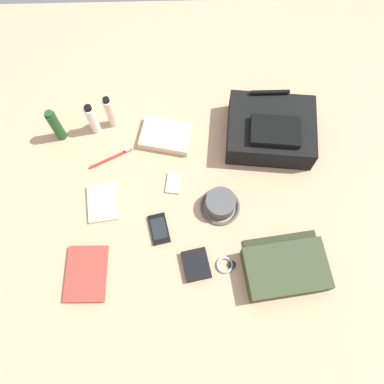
% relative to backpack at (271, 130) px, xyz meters
% --- Properties ---
extents(ground_plane, '(2.64, 2.02, 0.02)m').
position_rel_backpack_xyz_m(ground_plane, '(-0.32, -0.25, -0.07)').
color(ground_plane, tan).
rests_on(ground_plane, ground).
extents(backpack, '(0.36, 0.31, 0.14)m').
position_rel_backpack_xyz_m(backpack, '(0.00, 0.00, 0.00)').
color(backpack, black).
rests_on(backpack, ground_plane).
extents(toiletry_pouch, '(0.30, 0.25, 0.07)m').
position_rel_backpack_xyz_m(toiletry_pouch, '(0.00, -0.54, -0.03)').
color(toiletry_pouch, '#384228').
rests_on(toiletry_pouch, ground_plane).
extents(bucket_hat, '(0.15, 0.15, 0.07)m').
position_rel_backpack_xyz_m(bucket_hat, '(-0.21, -0.30, -0.03)').
color(bucket_hat, '#4B4B4B').
rests_on(bucket_hat, ground_plane).
extents(shampoo_bottle, '(0.04, 0.04, 0.17)m').
position_rel_backpack_xyz_m(shampoo_bottle, '(-0.84, 0.03, 0.02)').
color(shampoo_bottle, '#19471E').
rests_on(shampoo_bottle, ground_plane).
extents(toothpaste_tube, '(0.04, 0.04, 0.16)m').
position_rel_backpack_xyz_m(toothpaste_tube, '(-0.70, 0.06, 0.02)').
color(toothpaste_tube, white).
rests_on(toothpaste_tube, ground_plane).
extents(lotion_bottle, '(0.03, 0.03, 0.17)m').
position_rel_backpack_xyz_m(lotion_bottle, '(-0.63, 0.08, 0.02)').
color(lotion_bottle, beige).
rests_on(lotion_bottle, ground_plane).
extents(paperback_novel, '(0.14, 0.20, 0.02)m').
position_rel_backpack_xyz_m(paperback_novel, '(-0.70, -0.54, -0.05)').
color(paperback_novel, red).
rests_on(paperback_novel, ground_plane).
extents(cell_phone, '(0.09, 0.13, 0.01)m').
position_rel_backpack_xyz_m(cell_phone, '(-0.44, -0.38, -0.05)').
color(cell_phone, black).
rests_on(cell_phone, ground_plane).
extents(media_player, '(0.06, 0.09, 0.01)m').
position_rel_backpack_xyz_m(media_player, '(-0.39, -0.20, -0.06)').
color(media_player, '#B7B7BC').
rests_on(media_player, ground_plane).
extents(wristwatch, '(0.07, 0.06, 0.01)m').
position_rel_backpack_xyz_m(wristwatch, '(-0.20, -0.52, -0.05)').
color(wristwatch, '#99999E').
rests_on(wristwatch, ground_plane).
extents(toothbrush, '(0.17, 0.09, 0.02)m').
position_rel_backpack_xyz_m(toothbrush, '(-0.63, -0.08, -0.05)').
color(toothbrush, red).
rests_on(toothbrush, ground_plane).
extents(wallet, '(0.11, 0.13, 0.02)m').
position_rel_backpack_xyz_m(wallet, '(-0.31, -0.52, -0.05)').
color(wallet, black).
rests_on(wallet, ground_plane).
extents(notepad, '(0.13, 0.16, 0.02)m').
position_rel_backpack_xyz_m(notepad, '(-0.66, -0.27, -0.05)').
color(notepad, beige).
rests_on(notepad, ground_plane).
extents(folded_towel, '(0.23, 0.18, 0.04)m').
position_rel_backpack_xyz_m(folded_towel, '(-0.41, 0.01, -0.04)').
color(folded_towel, beige).
rests_on(folded_towel, ground_plane).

